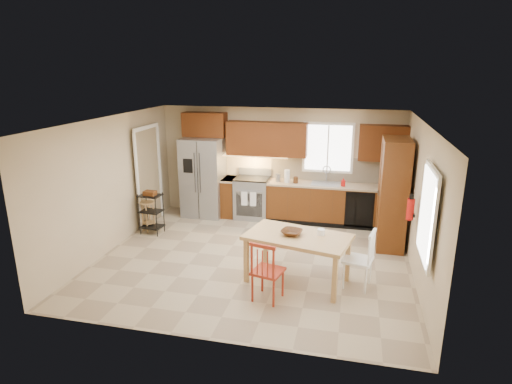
{
  "coord_description": "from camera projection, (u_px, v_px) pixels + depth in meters",
  "views": [
    {
      "loc": [
        1.65,
        -6.95,
        3.35
      ],
      "look_at": [
        -0.05,
        0.4,
        1.15
      ],
      "focal_mm": 30.0,
      "sensor_mm": 36.0,
      "label": 1
    }
  ],
  "objects": [
    {
      "name": "wall_back",
      "position": [
        279.0,
        163.0,
        9.79
      ],
      "size": [
        5.5,
        0.02,
        2.5
      ],
      "primitive_type": "cube",
      "color": "#CCB793",
      "rests_on": "ground"
    },
    {
      "name": "window_right",
      "position": [
        428.0,
        215.0,
        5.74
      ],
      "size": [
        0.04,
        1.02,
        1.32
      ],
      "primitive_type": "cube",
      "color": "white",
      "rests_on": "wall_right"
    },
    {
      "name": "utility_cart",
      "position": [
        151.0,
        213.0,
        8.89
      ],
      "size": [
        0.46,
        0.37,
        0.87
      ],
      "primitive_type": null,
      "rotation": [
        0.0,
        0.0,
        -0.08
      ],
      "color": "black",
      "rests_on": "floor"
    },
    {
      "name": "canister_wood",
      "position": [
        296.0,
        180.0,
        9.41
      ],
      "size": [
        0.1,
        0.1,
        0.14
      ],
      "primitive_type": "cylinder",
      "color": "#522B15",
      "rests_on": "base_cabinet_run"
    },
    {
      "name": "chair_white",
      "position": [
        358.0,
        259.0,
        6.69
      ],
      "size": [
        0.53,
        0.53,
        0.95
      ],
      "primitive_type": null,
      "rotation": [
        0.0,
        0.0,
        1.34
      ],
      "color": "white",
      "rests_on": "floor"
    },
    {
      "name": "upper_left_block",
      "position": [
        267.0,
        139.0,
        9.52
      ],
      "size": [
        1.8,
        0.35,
        0.75
      ],
      "primitive_type": "cube",
      "color": "#572A0E",
      "rests_on": "wall_back"
    },
    {
      "name": "wall_front",
      "position": [
        206.0,
        250.0,
        5.11
      ],
      "size": [
        5.5,
        0.02,
        2.5
      ],
      "primitive_type": "cube",
      "color": "#CCB793",
      "rests_on": "ground"
    },
    {
      "name": "chair_red",
      "position": [
        268.0,
        270.0,
        6.32
      ],
      "size": [
        0.53,
        0.53,
        0.95
      ],
      "primitive_type": null,
      "rotation": [
        0.0,
        0.0,
        -0.23
      ],
      "color": "maroon",
      "rests_on": "floor"
    },
    {
      "name": "floor",
      "position": [
        254.0,
        259.0,
        7.8
      ],
      "size": [
        5.5,
        5.5,
        0.0
      ],
      "primitive_type": "plane",
      "color": "tan",
      "rests_on": "ground"
    },
    {
      "name": "base_cabinet_run",
      "position": [
        333.0,
        204.0,
        9.45
      ],
      "size": [
        2.92,
        0.6,
        0.9
      ],
      "primitive_type": "cube",
      "color": "#5A2B10",
      "rests_on": "floor"
    },
    {
      "name": "range_stove",
      "position": [
        252.0,
        198.0,
        9.83
      ],
      "size": [
        0.76,
        0.63,
        0.92
      ],
      "primitive_type": "cube",
      "color": "gray",
      "rests_on": "floor"
    },
    {
      "name": "dishwasher",
      "position": [
        359.0,
        210.0,
        9.06
      ],
      "size": [
        0.6,
        0.02,
        0.78
      ],
      "primitive_type": "cube",
      "color": "black",
      "rests_on": "floor"
    },
    {
      "name": "doorway",
      "position": [
        148.0,
        178.0,
        9.3
      ],
      "size": [
        0.04,
        0.95,
        2.1
      ],
      "primitive_type": "cube",
      "color": "#8C7A59",
      "rests_on": "wall_left"
    },
    {
      "name": "pantry",
      "position": [
        393.0,
        194.0,
        8.1
      ],
      "size": [
        0.5,
        0.95,
        2.1
      ],
      "primitive_type": "cube",
      "color": "#5A2B10",
      "rests_on": "floor"
    },
    {
      "name": "sink",
      "position": [
        325.0,
        186.0,
        9.38
      ],
      "size": [
        0.62,
        0.46,
        0.16
      ],
      "primitive_type": "cube",
      "color": "gray",
      "rests_on": "base_cabinet_run"
    },
    {
      "name": "upper_over_fridge",
      "position": [
        205.0,
        125.0,
        9.75
      ],
      "size": [
        1.0,
        0.35,
        0.55
      ],
      "primitive_type": "cube",
      "color": "#572A0E",
      "rests_on": "wall_back"
    },
    {
      "name": "fire_extinguisher",
      "position": [
        410.0,
        209.0,
        7.06
      ],
      "size": [
        0.12,
        0.12,
        0.36
      ],
      "primitive_type": "cylinder",
      "color": "red",
      "rests_on": "wall_right"
    },
    {
      "name": "table_bowl",
      "position": [
        292.0,
        235.0,
        6.78
      ],
      "size": [
        0.39,
        0.39,
        0.08
      ],
      "primitive_type": "imported",
      "rotation": [
        0.0,
        0.0,
        -0.23
      ],
      "color": "#522B15",
      "rests_on": "dining_table"
    },
    {
      "name": "dining_table",
      "position": [
        297.0,
        259.0,
        6.87
      ],
      "size": [
        1.78,
        1.25,
        0.79
      ],
      "primitive_type": null,
      "rotation": [
        0.0,
        0.0,
        -0.23
      ],
      "color": "tan",
      "rests_on": "floor"
    },
    {
      "name": "soap_bottle",
      "position": [
        343.0,
        182.0,
        9.16
      ],
      "size": [
        0.09,
        0.09,
        0.19
      ],
      "primitive_type": "imported",
      "color": "red",
      "rests_on": "base_cabinet_run"
    },
    {
      "name": "window_back",
      "position": [
        328.0,
        148.0,
        9.42
      ],
      "size": [
        1.12,
        0.04,
        1.12
      ],
      "primitive_type": "cube",
      "color": "white",
      "rests_on": "wall_back"
    },
    {
      "name": "wall_left",
      "position": [
        112.0,
        184.0,
        8.04
      ],
      "size": [
        0.02,
        5.0,
        2.5
      ],
      "primitive_type": "cube",
      "color": "#CCB793",
      "rests_on": "ground"
    },
    {
      "name": "upper_right_block",
      "position": [
        383.0,
        143.0,
        8.97
      ],
      "size": [
        1.0,
        0.35,
        0.75
      ],
      "primitive_type": "cube",
      "color": "#572A0E",
      "rests_on": "wall_back"
    },
    {
      "name": "bar_stool",
      "position": [
        148.0,
        216.0,
        9.04
      ],
      "size": [
        0.41,
        0.41,
        0.66
      ],
      "primitive_type": null,
      "rotation": [
        0.0,
        0.0,
        -0.35
      ],
      "color": "tan",
      "rests_on": "floor"
    },
    {
      "name": "base_cabinet_narrow",
      "position": [
        230.0,
        197.0,
        9.97
      ],
      "size": [
        0.3,
        0.6,
        0.9
      ],
      "primitive_type": "cube",
      "color": "#5A2B10",
      "rests_on": "floor"
    },
    {
      "name": "refrigerator",
      "position": [
        203.0,
        177.0,
        9.9
      ],
      "size": [
        0.92,
        0.75,
        1.82
      ],
      "primitive_type": "cube",
      "color": "gray",
      "rests_on": "floor"
    },
    {
      "name": "canister_steel",
      "position": [
        278.0,
        178.0,
        9.52
      ],
      "size": [
        0.11,
        0.11,
        0.18
      ],
      "primitive_type": "cylinder",
      "color": "gray",
      "rests_on": "base_cabinet_run"
    },
    {
      "name": "undercab_glow",
      "position": [
        253.0,
        156.0,
        9.67
      ],
      "size": [
        1.6,
        0.3,
        0.01
      ],
      "primitive_type": "cube",
      "color": "#FFBF66",
      "rests_on": "wall_back"
    },
    {
      "name": "paper_towel",
      "position": [
        287.0,
        176.0,
        9.46
      ],
      "size": [
        0.12,
        0.12,
        0.28
      ],
      "primitive_type": "cylinder",
      "color": "white",
      "rests_on": "base_cabinet_run"
    },
    {
      "name": "table_jar",
      "position": [
        321.0,
        233.0,
        6.77
      ],
      "size": [
        0.15,
        0.15,
        0.14
      ],
      "primitive_type": "cylinder",
      "rotation": [
        0.0,
        0.0,
        -0.23
      ],
      "color": "white",
      "rests_on": "dining_table"
    },
    {
      "name": "wall_right",
      "position": [
        420.0,
        204.0,
        6.85
      ],
      "size": [
        0.02,
        5.0,
        2.5
      ],
      "primitive_type": "cube",
      "color": "#CCB793",
      "rests_on": "ground"
    },
    {
      "name": "ceiling",
      "position": [
        254.0,
        121.0,
        7.1
      ],
      "size": [
        5.5,
        5.0,
        0.02
      ],
      "primitive_type": "cube",
      "color": "silver",
      "rests_on": "ground"
    },
    {
      "name": "backsplash",
      "position": [
        336.0,
        169.0,
        9.51
      ],
      "size": [
        2.92,
        0.03,
        0.55
      ],
      "primitive_type": "cube",
      "color": "beige",
      "rests_on": "wall_back"
    }
  ]
}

